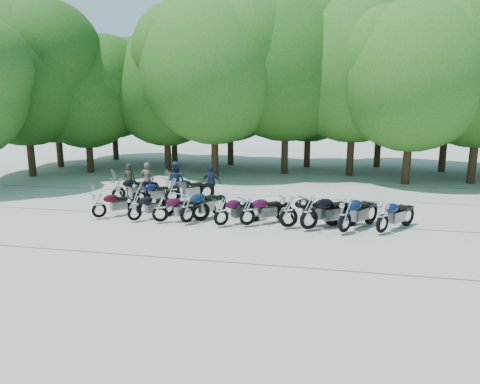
% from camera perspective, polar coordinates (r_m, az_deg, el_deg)
% --- Properties ---
extents(ground, '(90.00, 90.00, 0.00)m').
position_cam_1_polar(ground, '(15.12, -1.14, -5.21)').
color(ground, '#A7A397').
rests_on(ground, ground).
extents(tree_0, '(7.50, 7.50, 9.21)m').
position_cam_1_polar(tree_0, '(32.89, -23.50, 12.55)').
color(tree_0, '#3A2614').
rests_on(tree_0, ground).
extents(tree_1, '(6.97, 6.97, 8.55)m').
position_cam_1_polar(tree_1, '(29.59, -19.91, 12.26)').
color(tree_1, '#3A2614').
rests_on(tree_1, ground).
extents(tree_2, '(7.31, 7.31, 8.97)m').
position_cam_1_polar(tree_2, '(28.93, -9.89, 13.29)').
color(tree_2, '#3A2614').
rests_on(tree_2, ground).
extents(tree_3, '(8.70, 8.70, 10.67)m').
position_cam_1_polar(tree_3, '(26.32, -3.51, 15.82)').
color(tree_3, '#3A2614').
rests_on(tree_3, ground).
extents(tree_4, '(9.13, 9.13, 11.20)m').
position_cam_1_polar(tree_4, '(27.43, 6.21, 16.26)').
color(tree_4, '#3A2614').
rests_on(tree_4, ground).
extents(tree_5, '(9.04, 9.04, 11.10)m').
position_cam_1_polar(tree_5, '(27.45, 15.07, 15.81)').
color(tree_5, '#3A2614').
rests_on(tree_5, ground).
extents(tree_6, '(8.00, 8.00, 9.82)m').
position_cam_1_polar(tree_6, '(25.35, 22.13, 14.03)').
color(tree_6, '#3A2614').
rests_on(tree_6, ground).
extents(tree_9, '(7.59, 7.59, 9.32)m').
position_cam_1_polar(tree_9, '(35.87, -16.68, 12.95)').
color(tree_9, '#3A2614').
rests_on(tree_9, ground).
extents(tree_10, '(7.78, 7.78, 9.55)m').
position_cam_1_polar(tree_10, '(33.17, -8.97, 13.68)').
color(tree_10, '#3A2614').
rests_on(tree_10, ground).
extents(tree_11, '(7.56, 7.56, 9.28)m').
position_cam_1_polar(tree_11, '(31.35, -1.31, 13.65)').
color(tree_11, '#3A2614').
rests_on(tree_11, ground).
extents(tree_12, '(7.88, 7.88, 9.67)m').
position_cam_1_polar(tree_12, '(30.65, 9.22, 13.98)').
color(tree_12, '#3A2614').
rests_on(tree_12, ground).
extents(tree_13, '(8.31, 8.31, 10.20)m').
position_cam_1_polar(tree_13, '(31.83, 18.42, 14.02)').
color(tree_13, '#3A2614').
rests_on(tree_13, ground).
extents(tree_14, '(8.02, 8.02, 9.84)m').
position_cam_1_polar(tree_14, '(31.16, 26.18, 13.12)').
color(tree_14, '#3A2614').
rests_on(tree_14, ground).
extents(tree_17, '(8.31, 8.31, 10.20)m').
position_cam_1_polar(tree_17, '(29.27, -26.93, 13.65)').
color(tree_17, '#3A2614').
rests_on(tree_17, ground).
extents(motorcycle_0, '(1.79, 1.96, 1.15)m').
position_cam_1_polar(motorcycle_0, '(17.40, -18.30, -1.60)').
color(motorcycle_0, '#34070E').
rests_on(motorcycle_0, ground).
extents(motorcycle_1, '(1.75, 1.99, 1.15)m').
position_cam_1_polar(motorcycle_1, '(16.58, -13.90, -1.98)').
color(motorcycle_1, black).
rests_on(motorcycle_1, ground).
extents(motorcycle_2, '(2.18, 1.50, 1.19)m').
position_cam_1_polar(motorcycle_2, '(16.18, -10.61, -2.10)').
color(motorcycle_2, '#34071C').
rests_on(motorcycle_2, ground).
extents(motorcycle_3, '(1.79, 2.49, 1.37)m').
position_cam_1_polar(motorcycle_3, '(15.87, -7.07, -1.93)').
color(motorcycle_3, '#0C1C37').
rests_on(motorcycle_3, ground).
extents(motorcycle_4, '(1.96, 1.98, 1.21)m').
position_cam_1_polar(motorcycle_4, '(15.44, -2.53, -2.54)').
color(motorcycle_4, '#3B0824').
rests_on(motorcycle_4, ground).
extents(motorcycle_5, '(2.12, 1.92, 1.25)m').
position_cam_1_polar(motorcycle_5, '(15.44, 0.98, -2.45)').
color(motorcycle_5, '#3D0826').
rests_on(motorcycle_5, ground).
extents(motorcycle_6, '(2.51, 1.74, 1.38)m').
position_cam_1_polar(motorcycle_6, '(15.24, 6.51, -2.46)').
color(motorcycle_6, black).
rests_on(motorcycle_6, ground).
extents(motorcycle_7, '(2.51, 2.07, 1.43)m').
position_cam_1_polar(motorcycle_7, '(15.08, 9.21, -2.59)').
color(motorcycle_7, black).
rests_on(motorcycle_7, ground).
extents(motorcycle_8, '(2.01, 2.52, 1.42)m').
position_cam_1_polar(motorcycle_8, '(14.97, 13.84, -2.90)').
color(motorcycle_8, '#0D1839').
rests_on(motorcycle_8, ground).
extents(motorcycle_9, '(1.98, 2.23, 1.30)m').
position_cam_1_polar(motorcycle_9, '(15.31, 18.48, -3.08)').
color(motorcycle_9, '#0D1839').
rests_on(motorcycle_9, ground).
extents(motorcycle_10, '(2.04, 2.21, 1.31)m').
position_cam_1_polar(motorcycle_10, '(19.95, -15.91, 0.40)').
color(motorcycle_10, black).
rests_on(motorcycle_10, ground).
extents(motorcycle_11, '(2.15, 1.48, 1.17)m').
position_cam_1_polar(motorcycle_11, '(19.39, -13.30, 0.03)').
color(motorcycle_11, '#0B0F33').
rests_on(motorcycle_11, ground).
extents(motorcycle_12, '(2.22, 2.22, 1.36)m').
position_cam_1_polar(motorcycle_12, '(19.04, -9.06, 0.27)').
color(motorcycle_12, black).
rests_on(motorcycle_12, ground).
extents(rider_0, '(0.62, 0.44, 1.61)m').
position_cam_1_polar(rider_0, '(21.27, -14.53, 1.57)').
color(rider_0, black).
rests_on(rider_0, ground).
extents(rider_1, '(1.09, 0.96, 1.88)m').
position_cam_1_polar(rider_1, '(19.57, -8.54, 1.37)').
color(rider_1, '#212E46').
rests_on(rider_1, ground).
extents(rider_2, '(0.98, 0.53, 1.59)m').
position_cam_1_polar(rider_2, '(20.05, -3.82, 1.29)').
color(rider_2, '#1C253B').
rests_on(rider_2, ground).
extents(rider_3, '(0.65, 0.47, 1.68)m').
position_cam_1_polar(rider_3, '(20.93, -12.25, 1.61)').
color(rider_3, brown).
rests_on(rider_3, ground).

